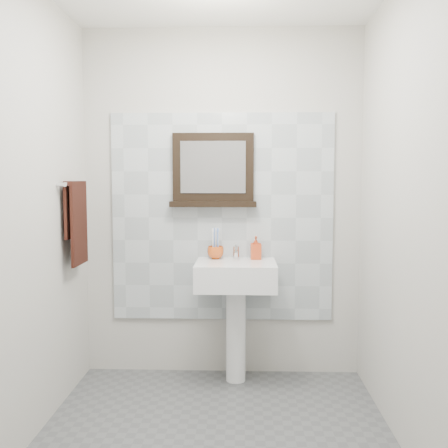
# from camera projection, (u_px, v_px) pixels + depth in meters

# --- Properties ---
(floor) EXTENTS (2.00, 2.20, 0.01)m
(floor) POSITION_uv_depth(u_px,v_px,m) (214.00, 446.00, 2.82)
(floor) COLOR #535658
(floor) RESTS_ON ground
(back_wall) EXTENTS (2.00, 0.01, 2.50)m
(back_wall) POSITION_uv_depth(u_px,v_px,m) (222.00, 204.00, 3.80)
(back_wall) COLOR #B9B7B0
(back_wall) RESTS_ON ground
(front_wall) EXTENTS (2.00, 0.01, 2.50)m
(front_wall) POSITION_uv_depth(u_px,v_px,m) (194.00, 239.00, 1.61)
(front_wall) COLOR #B9B7B0
(front_wall) RESTS_ON ground
(left_wall) EXTENTS (0.01, 2.20, 2.50)m
(left_wall) POSITION_uv_depth(u_px,v_px,m) (23.00, 214.00, 2.74)
(left_wall) COLOR #B9B7B0
(left_wall) RESTS_ON ground
(right_wall) EXTENTS (0.01, 2.20, 2.50)m
(right_wall) POSITION_uv_depth(u_px,v_px,m) (409.00, 215.00, 2.67)
(right_wall) COLOR #B9B7B0
(right_wall) RESTS_ON ground
(splashback) EXTENTS (1.60, 0.02, 1.50)m
(splashback) POSITION_uv_depth(u_px,v_px,m) (222.00, 217.00, 3.80)
(splashback) COLOR #AFB8BD
(splashback) RESTS_ON back_wall
(pedestal_sink) EXTENTS (0.55, 0.44, 0.96)m
(pedestal_sink) POSITION_uv_depth(u_px,v_px,m) (236.00, 288.00, 3.62)
(pedestal_sink) COLOR white
(pedestal_sink) RESTS_ON ground
(toothbrush_cup) EXTENTS (0.13, 0.13, 0.09)m
(toothbrush_cup) POSITION_uv_depth(u_px,v_px,m) (216.00, 252.00, 3.74)
(toothbrush_cup) COLOR #C74D17
(toothbrush_cup) RESTS_ON pedestal_sink
(toothbrushes) EXTENTS (0.05, 0.04, 0.21)m
(toothbrushes) POSITION_uv_depth(u_px,v_px,m) (216.00, 242.00, 3.73)
(toothbrushes) COLOR white
(toothbrushes) RESTS_ON toothbrush_cup
(soap_dispenser) EXTENTS (0.08, 0.08, 0.16)m
(soap_dispenser) POSITION_uv_depth(u_px,v_px,m) (256.00, 248.00, 3.72)
(soap_dispenser) COLOR red
(soap_dispenser) RESTS_ON pedestal_sink
(framed_mirror) EXTENTS (0.62, 0.11, 0.53)m
(framed_mirror) POSITION_uv_depth(u_px,v_px,m) (213.00, 172.00, 3.74)
(framed_mirror) COLOR black
(framed_mirror) RESTS_ON back_wall
(towel_bar) EXTENTS (0.07, 0.40, 0.03)m
(towel_bar) POSITION_uv_depth(u_px,v_px,m) (75.00, 184.00, 3.41)
(towel_bar) COLOR silver
(towel_bar) RESTS_ON left_wall
(hand_towel) EXTENTS (0.06, 0.30, 0.55)m
(hand_towel) POSITION_uv_depth(u_px,v_px,m) (76.00, 216.00, 3.43)
(hand_towel) COLOR black
(hand_towel) RESTS_ON towel_bar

